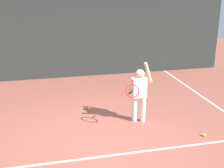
{
  "coord_description": "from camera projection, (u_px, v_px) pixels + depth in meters",
  "views": [
    {
      "loc": [
        -0.83,
        -4.98,
        2.9
      ],
      "look_at": [
        0.56,
        0.98,
        0.85
      ],
      "focal_mm": 47.44,
      "sensor_mm": 36.0,
      "label": 1
    }
  ],
  "objects": [
    {
      "name": "court_line_baseline",
      "position": [
        100.0,
        157.0,
        5.25
      ],
      "size": [
        9.0,
        0.05,
        0.0
      ],
      "primitive_type": "cube",
      "color": "white",
      "rests_on": "ground"
    },
    {
      "name": "back_fence_windscreen",
      "position": [
        69.0,
        23.0,
        9.31
      ],
      "size": [
        10.53,
        0.08,
        3.52
      ],
      "primitive_type": "cube",
      "color": "#282D2B",
      "rests_on": "ground"
    },
    {
      "name": "fence_post_3",
      "position": [
        146.0,
        19.0,
        9.9
      ],
      "size": [
        0.09,
        0.09,
        3.67
      ],
      "primitive_type": "cylinder",
      "color": "slate",
      "rests_on": "ground"
    },
    {
      "name": "tennis_ball_2",
      "position": [
        89.0,
        108.0,
        7.26
      ],
      "size": [
        0.07,
        0.07,
        0.07
      ],
      "primitive_type": "sphere",
      "color": "#CCE033",
      "rests_on": "ground"
    },
    {
      "name": "fence_post_2",
      "position": [
        69.0,
        21.0,
        9.34
      ],
      "size": [
        0.09,
        0.09,
        3.67
      ],
      "primitive_type": "cylinder",
      "color": "slate",
      "rests_on": "ground"
    },
    {
      "name": "tennis_ball_1",
      "position": [
        204.0,
        135.0,
        5.96
      ],
      "size": [
        0.07,
        0.07,
        0.07
      ],
      "primitive_type": "sphere",
      "color": "#CCE033",
      "rests_on": "ground"
    },
    {
      "name": "court_line_sideline",
      "position": [
        219.0,
        108.0,
        7.33
      ],
      "size": [
        0.05,
        9.0,
        0.0
      ],
      "primitive_type": "cube",
      "color": "white",
      "rests_on": "ground"
    },
    {
      "name": "fence_post_4",
      "position": [
        214.0,
        17.0,
        10.45
      ],
      "size": [
        0.09,
        0.09,
        3.67
      ],
      "primitive_type": "cylinder",
      "color": "slate",
      "rests_on": "ground"
    },
    {
      "name": "tennis_player",
      "position": [
        139.0,
        91.0,
        6.4
      ],
      "size": [
        0.72,
        0.58,
        1.35
      ],
      "rotation": [
        0.0,
        0.0,
        -0.01
      ],
      "color": "silver",
      "rests_on": "ground"
    },
    {
      "name": "ground_plane",
      "position": [
        95.0,
        144.0,
        5.7
      ],
      "size": [
        20.0,
        20.0,
        0.0
      ],
      "primitive_type": "plane",
      "color": "#9E5142"
    }
  ]
}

